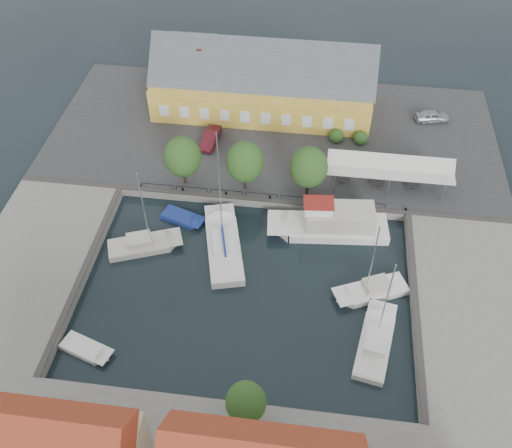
% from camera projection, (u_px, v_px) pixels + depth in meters
% --- Properties ---
extents(ground, '(140.00, 140.00, 0.00)m').
position_uv_depth(ground, '(248.00, 277.00, 57.51)').
color(ground, black).
rests_on(ground, ground).
extents(north_quay, '(56.00, 26.00, 1.00)m').
position_uv_depth(north_quay, '(273.00, 135.00, 73.01)').
color(north_quay, '#2D2D30').
rests_on(north_quay, ground).
extents(west_quay, '(12.00, 24.00, 1.00)m').
position_uv_depth(west_quay, '(31.00, 267.00, 57.73)').
color(west_quay, slate).
rests_on(west_quay, ground).
extents(east_quay, '(12.00, 24.00, 1.00)m').
position_uv_depth(east_quay, '(476.00, 313.00, 53.80)').
color(east_quay, slate).
rests_on(east_quay, ground).
extents(quay_edge_fittings, '(56.00, 24.72, 0.40)m').
position_uv_depth(quay_edge_fittings, '(255.00, 235.00, 60.01)').
color(quay_edge_fittings, '#383533').
rests_on(quay_edge_fittings, north_quay).
extents(warehouse, '(28.56, 14.00, 9.55)m').
position_uv_depth(warehouse, '(258.00, 84.00, 74.11)').
color(warehouse, gold).
rests_on(warehouse, north_quay).
extents(tent_canopy, '(14.00, 4.00, 2.83)m').
position_uv_depth(tent_canopy, '(390.00, 168.00, 63.61)').
color(tent_canopy, silver).
rests_on(tent_canopy, north_quay).
extents(quay_trees, '(18.20, 4.20, 6.30)m').
position_uv_depth(quay_trees, '(245.00, 162.00, 62.45)').
color(quay_trees, black).
rests_on(quay_trees, north_quay).
extents(car_silver, '(4.65, 2.49, 1.50)m').
position_uv_depth(car_silver, '(433.00, 116.00, 73.73)').
color(car_silver, '#A9ABB1').
rests_on(car_silver, north_quay).
extents(car_red, '(2.12, 4.91, 1.57)m').
position_uv_depth(car_red, '(211.00, 138.00, 70.45)').
color(car_red, '#55131D').
rests_on(car_red, north_quay).
extents(center_sailboat, '(6.00, 11.49, 14.96)m').
position_uv_depth(center_sailboat, '(224.00, 247.00, 59.81)').
color(center_sailboat, white).
rests_on(center_sailboat, ground).
extents(trawler, '(13.42, 5.05, 5.00)m').
position_uv_depth(trawler, '(333.00, 224.00, 61.21)').
color(trawler, white).
rests_on(trawler, ground).
extents(east_boat_b, '(7.72, 5.24, 10.31)m').
position_uv_depth(east_boat_b, '(372.00, 291.00, 55.88)').
color(east_boat_b, white).
rests_on(east_boat_b, ground).
extents(east_boat_c, '(4.23, 8.93, 11.02)m').
position_uv_depth(east_boat_c, '(375.00, 344.00, 51.76)').
color(east_boat_c, white).
rests_on(east_boat_c, ground).
extents(west_boat_b, '(8.14, 5.27, 10.72)m').
position_uv_depth(west_boat_b, '(143.00, 246.00, 60.07)').
color(west_boat_b, '#BAB7A7').
rests_on(west_boat_b, ground).
extents(launch_sw, '(5.24, 3.30, 0.98)m').
position_uv_depth(launch_sw, '(86.00, 350.00, 51.50)').
color(launch_sw, white).
rests_on(launch_sw, ground).
extents(launch_nw, '(5.29, 3.46, 0.88)m').
position_uv_depth(launch_nw, '(182.00, 218.00, 63.13)').
color(launch_nw, navy).
rests_on(launch_nw, ground).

